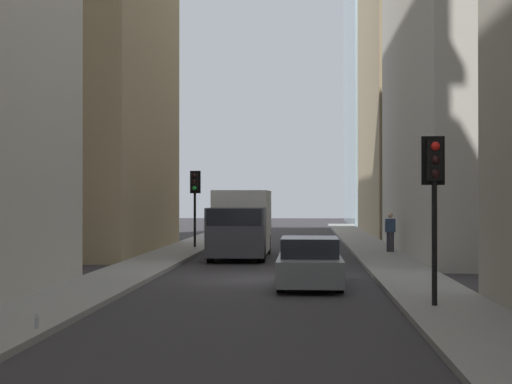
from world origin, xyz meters
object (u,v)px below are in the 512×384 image
Objects in this scene: delivery_truck at (241,223)px; traffic_light_foreground at (434,181)px; discarded_bottle at (37,322)px; hatchback_grey at (310,264)px; pedestrian at (390,231)px; traffic_light_midblock at (195,191)px.

delivery_truck is 1.71× the size of traffic_light_foreground.
discarded_bottle is at bearing 113.45° from traffic_light_foreground.
pedestrian is (11.86, -3.65, 0.42)m from hatchback_grey.
delivery_truck is at bearing 106.99° from pedestrian.
pedestrian is 21.46m from discarded_bottle.
traffic_light_midblock is (14.40, 5.45, 2.20)m from hatchback_grey.
discarded_bottle is at bearing 172.71° from delivery_truck.
pedestrian is 6.38× the size of discarded_bottle.
traffic_light_foreground reaches higher than pedestrian.
traffic_light_midblock is at bearing 1.02° from discarded_bottle.
hatchback_grey is at bearing 162.88° from pedestrian.
traffic_light_foreground reaches higher than discarded_bottle.
traffic_light_midblock reaches higher than delivery_truck.
discarded_bottle is at bearing 146.83° from hatchback_grey.
traffic_light_midblock reaches higher than hatchback_grey.
hatchback_grey is at bearing -33.17° from discarded_bottle.
pedestrian is at bearing -105.59° from traffic_light_midblock.
traffic_light_foreground reaches higher than hatchback_grey.
hatchback_grey reaches higher than discarded_bottle.
delivery_truck reaches higher than hatchback_grey.
traffic_light_foreground is (-14.24, -5.54, 1.46)m from delivery_truck.
pedestrian reaches higher than hatchback_grey.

